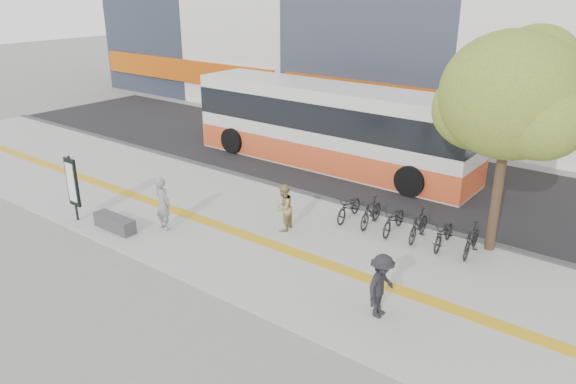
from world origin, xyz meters
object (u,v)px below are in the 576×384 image
Objects in this scene: signboard at (72,183)px; pedestrian_tan at (283,208)px; seated_woman at (163,204)px; pedestrian_dark at (381,286)px; bench at (115,223)px; bus at (330,128)px; street_tree at (512,98)px.

pedestrian_tan is at bearing 31.32° from signboard.
signboard reaches higher than pedestrian_tan.
pedestrian_dark is (7.73, -0.12, -0.06)m from seated_woman.
pedestrian_dark reaches higher than bench.
bus reaches higher than pedestrian_tan.
seated_woman is 1.13× the size of pedestrian_tan.
signboard is at bearing -71.23° from pedestrian_tan.
bus is 8.33× the size of pedestrian_tan.
bench is 0.25× the size of street_tree.
street_tree reaches higher than pedestrian_tan.
signboard is at bearing 31.38° from seated_woman.
bus is at bearing -86.78° from seated_woman.
street_tree is 3.71× the size of seated_woman.
bench is 5.34m from pedestrian_tan.
signboard is 10.52m from bus.
pedestrian_dark is at bearing -99.51° from street_tree.
street_tree reaches higher than seated_woman.
bus reaches higher than pedestrian_dark.
pedestrian_dark is (10.52, 1.20, -0.50)m from signboard.
seated_woman is 7.74m from pedestrian_dark.
bus reaches higher than signboard.
seated_woman reaches higher than pedestrian_dark.
seated_woman is 3.76m from pedestrian_tan.
bus is 8.73m from seated_woman.
bus is at bearing -170.71° from pedestrian_tan.
pedestrian_tan is at bearing 62.37° from pedestrian_dark.
bus is at bearing 38.44° from pedestrian_dark.
pedestrian_dark is (-0.86, -5.13, -3.65)m from street_tree.
bench is at bearing -65.07° from pedestrian_tan.
pedestrian_tan is at bearing 37.48° from bench.
signboard is 10.60m from pedestrian_dark.
signboard is 3.11m from seated_woman.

